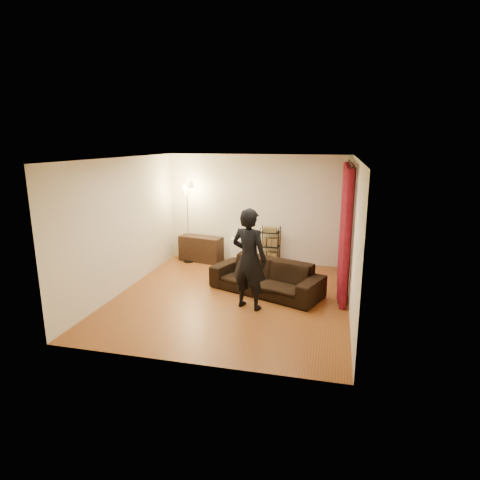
% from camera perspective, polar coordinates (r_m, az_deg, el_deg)
% --- Properties ---
extents(floor, '(5.00, 5.00, 0.00)m').
position_cam_1_polar(floor, '(8.02, -1.21, -8.11)').
color(floor, brown).
rests_on(floor, ground).
extents(ceiling, '(5.00, 5.00, 0.00)m').
position_cam_1_polar(ceiling, '(7.45, -1.31, 11.54)').
color(ceiling, white).
rests_on(ceiling, ground).
extents(wall_back, '(5.00, 0.00, 5.00)m').
position_cam_1_polar(wall_back, '(10.01, 2.38, 4.36)').
color(wall_back, beige).
rests_on(wall_back, ground).
extents(wall_front, '(5.00, 0.00, 5.00)m').
position_cam_1_polar(wall_front, '(5.32, -8.10, -4.36)').
color(wall_front, beige).
rests_on(wall_front, ground).
extents(wall_left, '(0.00, 5.00, 5.00)m').
position_cam_1_polar(wall_left, '(8.46, -16.17, 2.06)').
color(wall_left, beige).
rests_on(wall_left, ground).
extents(wall_right, '(0.00, 5.00, 5.00)m').
position_cam_1_polar(wall_right, '(7.39, 15.87, 0.41)').
color(wall_right, beige).
rests_on(wall_right, ground).
extents(curtain_rod, '(0.04, 2.65, 0.04)m').
position_cam_1_polar(curtain_rod, '(8.33, 15.47, 10.47)').
color(curtain_rod, black).
rests_on(curtain_rod, wall_right).
extents(curtain, '(0.22, 2.65, 2.55)m').
position_cam_1_polar(curtain, '(8.50, 14.77, 1.68)').
color(curtain, maroon).
rests_on(curtain, ground).
extents(sofa, '(2.44, 1.65, 0.66)m').
position_cam_1_polar(sofa, '(8.16, 3.73, -5.26)').
color(sofa, black).
rests_on(sofa, ground).
extents(person, '(0.78, 0.63, 1.87)m').
position_cam_1_polar(person, '(7.24, 1.30, -2.73)').
color(person, black).
rests_on(person, ground).
extents(media_cabinet, '(1.16, 0.61, 0.65)m').
position_cam_1_polar(media_cabinet, '(10.32, -5.56, -1.25)').
color(media_cabinet, black).
rests_on(media_cabinet, ground).
extents(storage_boxes, '(0.40, 0.33, 0.64)m').
position_cam_1_polar(storage_boxes, '(10.14, -0.20, -1.48)').
color(storage_boxes, white).
rests_on(storage_boxes, ground).
extents(wire_shelf, '(0.46, 0.34, 0.98)m').
position_cam_1_polar(wire_shelf, '(9.90, 4.30, -0.89)').
color(wire_shelf, black).
rests_on(wire_shelf, ground).
extents(floor_lamp, '(0.46, 0.46, 2.01)m').
position_cam_1_polar(floor_lamp, '(10.15, -7.44, 2.40)').
color(floor_lamp, silver).
rests_on(floor_lamp, ground).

